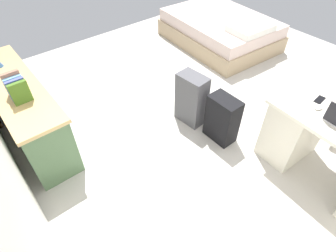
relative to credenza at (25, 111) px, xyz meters
The scene contains 8 objects.
ground_plane 2.39m from the credenza, 117.38° to the right, with size 5.95×5.95×0.00m, color beige.
credenza is the anchor object (origin of this frame).
bed 3.49m from the credenza, 86.50° to the right, with size 1.99×1.53×0.58m.
suitcase_black 2.25m from the credenza, 130.28° to the right, with size 0.36×0.22×0.57m, color black.
suitcase_spare_grey 1.93m from the credenza, 121.23° to the right, with size 0.36×0.22×0.66m, color #4C4C51.
computer_mouse 3.09m from the credenza, 136.89° to the right, with size 0.06×0.10×0.03m, color white.
cell_phone_by_mouse 3.13m from the credenza, 134.40° to the right, with size 0.07×0.14×0.01m, color black.
book_row 0.56m from the credenza, behind, with size 0.24×0.17×0.24m.
Camera 1 is at (-1.78, 2.33, 2.42)m, focal length 29.35 mm.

